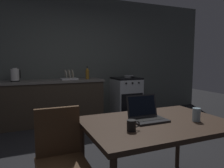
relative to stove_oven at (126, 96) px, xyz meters
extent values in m
plane|color=black|center=(-1.18, -2.11, -0.45)|extent=(12.00, 12.00, 0.00)
cube|color=#4F5450|center=(-0.88, 0.35, 0.92)|extent=(6.40, 0.10, 2.73)
cube|color=#382D23|center=(-1.74, 0.00, -0.02)|extent=(2.10, 0.60, 0.85)
cube|color=#66605B|center=(-1.74, 0.00, 0.43)|extent=(2.16, 0.64, 0.04)
cube|color=#B7BABF|center=(0.00, 0.00, -0.02)|extent=(0.60, 0.60, 0.85)
cube|color=black|center=(0.00, 0.00, 0.43)|extent=(0.60, 0.60, 0.04)
cube|color=black|center=(0.00, -0.30, -0.09)|extent=(0.54, 0.01, 0.39)
cylinder|color=black|center=(-0.16, -0.31, 0.35)|extent=(0.04, 0.02, 0.04)
cylinder|color=black|center=(0.00, -0.31, 0.35)|extent=(0.04, 0.02, 0.04)
cylinder|color=black|center=(0.16, -0.31, 0.35)|extent=(0.04, 0.02, 0.04)
cube|color=#332319|center=(-1.15, -2.89, 0.29)|extent=(1.31, 0.91, 0.04)
cylinder|color=#332319|center=(-1.75, -2.49, -0.09)|extent=(0.05, 0.05, 0.71)
cylinder|color=#332319|center=(-0.56, -2.49, -0.09)|extent=(0.05, 0.05, 0.71)
cube|color=#4C331E|center=(-2.00, -2.83, 0.02)|extent=(0.40, 0.40, 0.04)
cube|color=#4C331E|center=(-2.00, -2.65, 0.25)|extent=(0.38, 0.04, 0.42)
cube|color=#232326|center=(-1.21, -2.86, 0.32)|extent=(0.32, 0.22, 0.02)
cube|color=black|center=(-1.21, -2.84, 0.33)|extent=(0.28, 0.12, 0.00)
cube|color=#232326|center=(-1.21, -2.72, 0.43)|extent=(0.32, 0.05, 0.21)
cube|color=black|center=(-1.21, -2.73, 0.43)|extent=(0.29, 0.04, 0.18)
cylinder|color=black|center=(-2.39, 0.00, 0.46)|extent=(0.16, 0.16, 0.02)
cylinder|color=silver|center=(-2.39, 0.00, 0.58)|extent=(0.15, 0.15, 0.22)
cylinder|color=silver|center=(-2.39, 0.00, 0.70)|extent=(0.09, 0.09, 0.02)
cube|color=black|center=(-2.30, 0.00, 0.59)|extent=(0.02, 0.02, 0.16)
cylinder|color=#8C601E|center=(-0.97, -0.05, 0.54)|extent=(0.08, 0.08, 0.19)
cone|color=#8C601E|center=(-0.97, -0.05, 0.67)|extent=(0.08, 0.08, 0.06)
cylinder|color=black|center=(-0.97, -0.05, 0.71)|extent=(0.04, 0.04, 0.02)
cylinder|color=gray|center=(0.05, -0.02, 0.45)|extent=(0.21, 0.21, 0.01)
torus|color=gray|center=(0.05, -0.02, 0.48)|extent=(0.22, 0.22, 0.02)
cylinder|color=black|center=(0.05, -0.21, 0.47)|extent=(0.02, 0.18, 0.02)
cylinder|color=black|center=(-1.49, -3.03, 0.35)|extent=(0.07, 0.07, 0.09)
torus|color=black|center=(-1.44, -3.03, 0.36)|extent=(0.05, 0.01, 0.05)
cylinder|color=#99B7C6|center=(-0.81, -3.02, 0.37)|extent=(0.07, 0.07, 0.12)
cube|color=silver|center=(-1.35, 0.00, 0.46)|extent=(0.34, 0.26, 0.03)
cylinder|color=beige|center=(-1.42, 0.00, 0.57)|extent=(0.04, 0.18, 0.18)
cylinder|color=beige|center=(-1.35, 0.00, 0.57)|extent=(0.04, 0.18, 0.18)
cylinder|color=beige|center=(-1.28, 0.00, 0.57)|extent=(0.04, 0.18, 0.18)
camera|label=1|loc=(-2.27, -4.47, 0.87)|focal=34.11mm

